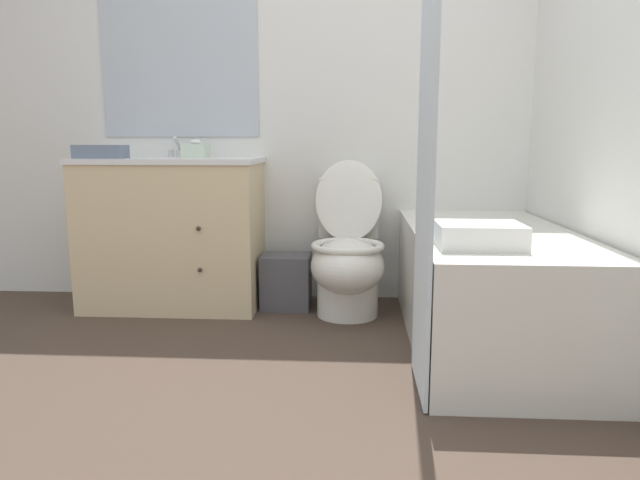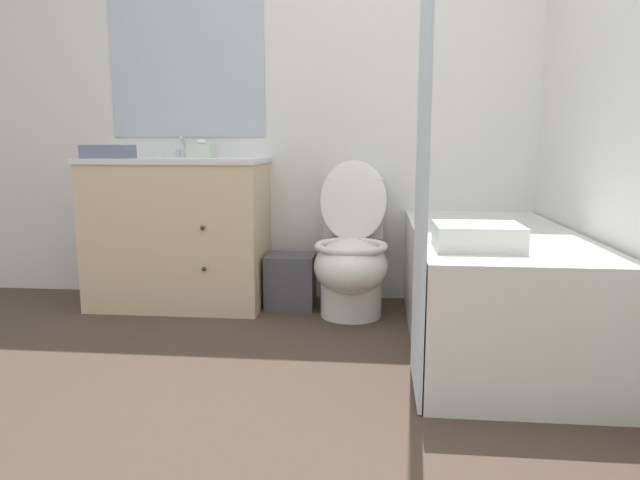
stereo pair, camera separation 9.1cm
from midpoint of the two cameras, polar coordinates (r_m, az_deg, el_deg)
name	(u,v)px [view 1 (the left image)]	position (r m, az deg, el deg)	size (l,w,h in m)	color
ground_plane	(271,432)	(2.00, -6.30, -18.59)	(14.00, 14.00, 0.00)	#47382D
wall_back	(310,90)	(3.49, -1.77, 14.76)	(8.00, 0.06, 2.50)	silver
wall_right	(601,70)	(2.78, 25.40, 15.11)	(0.05, 2.70, 2.50)	silver
vanity_cabinet	(173,232)	(3.40, -15.21, 0.80)	(1.01, 0.54, 0.86)	beige
sink_faucet	(180,151)	(3.53, -14.60, 8.59)	(0.14, 0.12, 0.12)	silver
toilet	(348,257)	(3.14, 1.97, -1.76)	(0.40, 0.67, 0.85)	silver
bathtub	(489,286)	(2.80, 15.67, -4.50)	(0.74, 1.55, 0.54)	silver
shower_curtain	(427,136)	(2.12, 9.39, 10.20)	(0.01, 0.45, 1.92)	silver
wastebasket	(286,281)	(3.30, -4.19, -4.14)	(0.28, 0.24, 0.31)	#4C4C51
tissue_box	(196,150)	(3.37, -13.07, 8.72)	(0.14, 0.15, 0.10)	silver
hand_towel_folded	(101,152)	(3.36, -21.80, 8.20)	(0.26, 0.16, 0.07)	slate
bath_towel_folded	(479,235)	(2.28, 14.54, 0.44)	(0.32, 0.25, 0.10)	white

